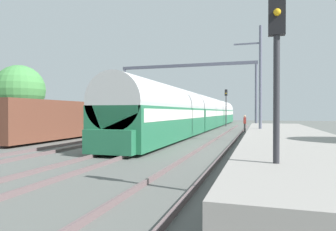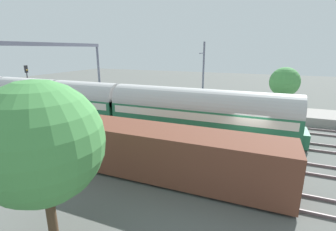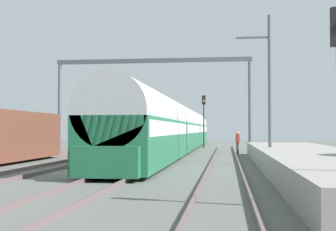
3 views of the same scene
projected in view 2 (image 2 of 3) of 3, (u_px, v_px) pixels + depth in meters
The scene contains 14 objects.
ground at pixel (248, 149), 18.34m from camera, with size 120.00×120.00×0.00m, color #5A5D59.
track_far_west at pixel (239, 190), 12.84m from camera, with size 1.52×60.00×0.16m.
track_west at pixel (246, 159), 16.50m from camera, with size 1.52×60.00×0.16m.
track_east at pixel (250, 139), 20.15m from camera, with size 1.52×60.00×0.16m.
track_far_east at pixel (253, 125), 23.80m from camera, with size 1.52×60.00×0.16m.
platform at pixel (237, 111), 27.84m from camera, with size 4.40×28.00×0.90m.
passenger_train at pixel (57, 98), 27.16m from camera, with size 2.93×49.20×3.82m.
freight_car at pixel (171, 154), 13.87m from camera, with size 2.80×13.00×2.70m.
person_crossing at pixel (118, 101), 30.21m from camera, with size 0.30×0.43×1.73m.
railway_signal_far at pixel (28, 81), 30.90m from camera, with size 0.36×0.30×5.25m.
catenary_gantry at pixel (45, 63), 23.85m from camera, with size 16.66×0.28×7.86m.
catenary_pole_east_mid at pixel (203, 78), 26.92m from camera, with size 1.90×0.20×8.00m.
tree_west_background at pixel (41, 143), 8.51m from camera, with size 4.43×4.43×6.30m.
tree_east_background at pixel (285, 82), 30.03m from camera, with size 3.60×3.60×5.11m.
Camera 2 is at (-18.05, -0.82, 7.25)m, focal length 26.11 mm.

